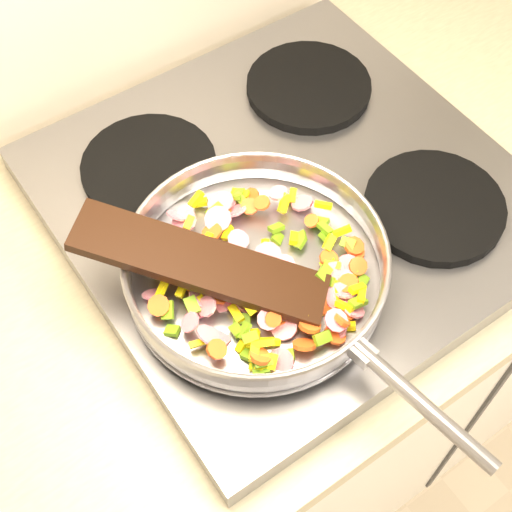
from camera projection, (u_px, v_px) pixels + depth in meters
cooktop at (288, 199)px, 1.00m from camera, size 0.60×0.60×0.04m
grate_fl at (264, 311)px, 0.87m from camera, size 0.19×0.19×0.02m
grate_fr at (434, 207)px, 0.96m from camera, size 0.19×0.19×0.02m
grate_bl at (149, 167)px, 1.00m from camera, size 0.19×0.19×0.02m
grate_br at (309, 86)px, 1.08m from camera, size 0.19×0.19×0.02m
saute_pan at (257, 265)px, 0.86m from camera, size 0.36×0.53×0.05m
vegetable_heap at (259, 277)px, 0.86m from camera, size 0.28×0.28×0.05m
wooden_spatula at (200, 263)px, 0.84m from camera, size 0.25×0.27×0.07m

